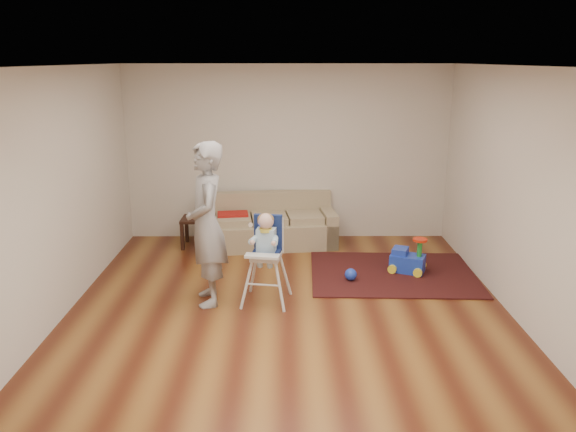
{
  "coord_description": "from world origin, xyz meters",
  "views": [
    {
      "loc": [
        -0.03,
        -5.9,
        2.77
      ],
      "look_at": [
        0.0,
        0.4,
        1.0
      ],
      "focal_mm": 35.0,
      "sensor_mm": 36.0,
      "label": 1
    }
  ],
  "objects_px": {
    "sofa": "(269,221)",
    "adult": "(207,225)",
    "side_table": "(197,232)",
    "high_chair": "(266,260)",
    "toy_ball": "(351,274)",
    "ride_on_toy": "(408,254)"
  },
  "relations": [
    {
      "from": "ride_on_toy",
      "to": "adult",
      "type": "bearing_deg",
      "value": -136.74
    },
    {
      "from": "side_table",
      "to": "ride_on_toy",
      "type": "height_order",
      "value": "ride_on_toy"
    },
    {
      "from": "ride_on_toy",
      "to": "toy_ball",
      "type": "height_order",
      "value": "ride_on_toy"
    },
    {
      "from": "sofa",
      "to": "high_chair",
      "type": "relative_size",
      "value": 1.91
    },
    {
      "from": "toy_ball",
      "to": "adult",
      "type": "xyz_separation_m",
      "value": [
        -1.74,
        -0.61,
        0.85
      ]
    },
    {
      "from": "sofa",
      "to": "ride_on_toy",
      "type": "relative_size",
      "value": 4.31
    },
    {
      "from": "sofa",
      "to": "adult",
      "type": "xyz_separation_m",
      "value": [
        -0.65,
        -2.07,
        0.56
      ]
    },
    {
      "from": "high_chair",
      "to": "adult",
      "type": "height_order",
      "value": "adult"
    },
    {
      "from": "sofa",
      "to": "ride_on_toy",
      "type": "height_order",
      "value": "sofa"
    },
    {
      "from": "sofa",
      "to": "adult",
      "type": "distance_m",
      "value": 2.24
    },
    {
      "from": "side_table",
      "to": "adult",
      "type": "xyz_separation_m",
      "value": [
        0.45,
        -2.05,
        0.72
      ]
    },
    {
      "from": "ride_on_toy",
      "to": "high_chair",
      "type": "relative_size",
      "value": 0.44
    },
    {
      "from": "side_table",
      "to": "adult",
      "type": "height_order",
      "value": "adult"
    },
    {
      "from": "high_chair",
      "to": "adult",
      "type": "relative_size",
      "value": 0.57
    },
    {
      "from": "side_table",
      "to": "adult",
      "type": "bearing_deg",
      "value": -77.6
    },
    {
      "from": "side_table",
      "to": "high_chair",
      "type": "bearing_deg",
      "value": -61.27
    },
    {
      "from": "sofa",
      "to": "side_table",
      "type": "xyz_separation_m",
      "value": [
        -1.1,
        -0.03,
        -0.16
      ]
    },
    {
      "from": "toy_ball",
      "to": "high_chair",
      "type": "xyz_separation_m",
      "value": [
        -1.06,
        -0.61,
        0.43
      ]
    },
    {
      "from": "toy_ball",
      "to": "high_chair",
      "type": "relative_size",
      "value": 0.14
    },
    {
      "from": "ride_on_toy",
      "to": "high_chair",
      "type": "xyz_separation_m",
      "value": [
        -1.86,
        -0.92,
        0.26
      ]
    },
    {
      "from": "side_table",
      "to": "toy_ball",
      "type": "bearing_deg",
      "value": -33.32
    },
    {
      "from": "adult",
      "to": "high_chair",
      "type": "bearing_deg",
      "value": 76.94
    }
  ]
}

